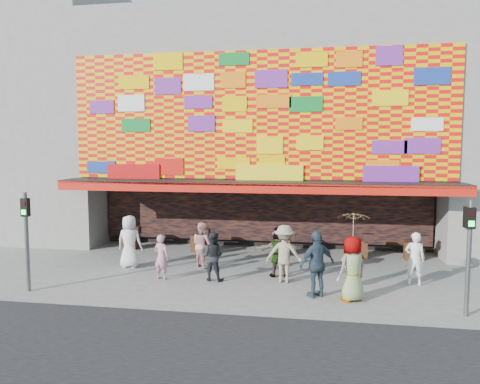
{
  "coord_description": "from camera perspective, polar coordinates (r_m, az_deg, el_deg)",
  "views": [
    {
      "loc": [
        2.42,
        -14.01,
        4.34
      ],
      "look_at": [
        -0.32,
        2.0,
        2.77
      ],
      "focal_mm": 35.0,
      "sensor_mm": 36.0,
      "label": 1
    }
  ],
  "objects": [
    {
      "name": "ground",
      "position": [
        14.86,
        -0.1,
        -11.46
      ],
      "size": [
        90.0,
        90.0,
        0.0
      ],
      "primitive_type": "plane",
      "color": "slate",
      "rests_on": "ground"
    },
    {
      "name": "shop_building",
      "position": [
        22.33,
        3.5,
        7.8
      ],
      "size": [
        15.2,
        9.4,
        10.0
      ],
      "color": "gray",
      "rests_on": "ground"
    },
    {
      "name": "neighbor_left",
      "position": [
        26.92,
        -25.57,
        8.52
      ],
      "size": [
        11.0,
        8.0,
        12.0
      ],
      "primitive_type": "cube",
      "color": "gray",
      "rests_on": "ground"
    },
    {
      "name": "signal_left",
      "position": [
        15.39,
        -24.6,
        -4.26
      ],
      "size": [
        0.22,
        0.2,
        3.0
      ],
      "color": "#59595B",
      "rests_on": "ground"
    },
    {
      "name": "signal_right",
      "position": [
        13.3,
        26.16,
        -5.81
      ],
      "size": [
        0.22,
        0.2,
        3.0
      ],
      "color": "#59595B",
      "rests_on": "ground"
    },
    {
      "name": "ped_a",
      "position": [
        17.38,
        -13.32,
        -5.89
      ],
      "size": [
        0.95,
        0.64,
        1.89
      ],
      "primitive_type": "imported",
      "rotation": [
        0.0,
        0.0,
        3.1
      ],
      "color": "silver",
      "rests_on": "ground"
    },
    {
      "name": "ped_b",
      "position": [
        15.69,
        -9.56,
        -7.8
      ],
      "size": [
        0.62,
        0.49,
        1.49
      ],
      "primitive_type": "imported",
      "rotation": [
        0.0,
        0.0,
        2.87
      ],
      "color": "#B9788B",
      "rests_on": "ground"
    },
    {
      "name": "ped_c",
      "position": [
        15.36,
        -3.35,
        -7.81
      ],
      "size": [
        0.84,
        0.69,
        1.6
      ],
      "primitive_type": "imported",
      "rotation": [
        0.0,
        0.0,
        3.02
      ],
      "color": "black",
      "rests_on": "ground"
    },
    {
      "name": "ped_d",
      "position": [
        15.19,
        5.44,
        -7.49
      ],
      "size": [
        1.24,
        0.77,
        1.85
      ],
      "primitive_type": "imported",
      "rotation": [
        0.0,
        0.0,
        3.07
      ],
      "color": "gray",
      "rests_on": "ground"
    },
    {
      "name": "ped_e",
      "position": [
        13.84,
        9.38,
        -8.67
      ],
      "size": [
        1.21,
        1.02,
        1.93
      ],
      "primitive_type": "imported",
      "rotation": [
        0.0,
        0.0,
        3.72
      ],
      "color": "#2B3E4C",
      "rests_on": "ground"
    },
    {
      "name": "ped_f",
      "position": [
        15.81,
        4.82,
        -7.21
      ],
      "size": [
        1.65,
        0.71,
        1.72
      ],
      "primitive_type": "imported",
      "rotation": [
        0.0,
        0.0,
        3.27
      ],
      "color": "gray",
      "rests_on": "ground"
    },
    {
      "name": "ped_g",
      "position": [
        13.69,
        13.55,
        -9.08
      ],
      "size": [
        1.08,
        1.01,
        1.85
      ],
      "primitive_type": "imported",
      "rotation": [
        0.0,
        0.0,
        3.78
      ],
      "color": "gray",
      "rests_on": "ground"
    },
    {
      "name": "ped_h",
      "position": [
        15.83,
        20.53,
        -7.61
      ],
      "size": [
        0.65,
        0.46,
        1.68
      ],
      "primitive_type": "imported",
      "rotation": [
        0.0,
        0.0,
        3.04
      ],
      "color": "white",
      "rests_on": "ground"
    },
    {
      "name": "ped_i",
      "position": [
        17.1,
        -4.64,
        -6.39
      ],
      "size": [
        1.01,
        0.98,
        1.63
      ],
      "primitive_type": "imported",
      "rotation": [
        0.0,
        0.0,
        2.47
      ],
      "color": "#DA928D",
      "rests_on": "ground"
    },
    {
      "name": "parasol",
      "position": [
        13.44,
        13.66,
        -4.17
      ],
      "size": [
        1.02,
        1.04,
        1.78
      ],
      "color": "beige",
      "rests_on": "ground"
    }
  ]
}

